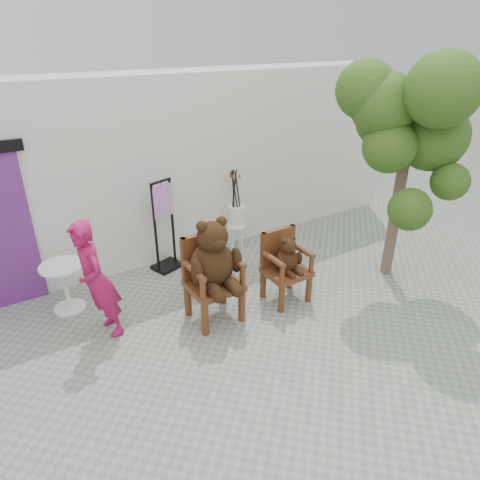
{
  "coord_description": "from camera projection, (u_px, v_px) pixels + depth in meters",
  "views": [
    {
      "loc": [
        -2.86,
        -3.57,
        3.54
      ],
      "look_at": [
        -0.02,
        0.94,
        0.95
      ],
      "focal_mm": 32.0,
      "sensor_mm": 36.0,
      "label": 1
    }
  ],
  "objects": [
    {
      "name": "back_wall",
      "position": [
        174.0,
        164.0,
        7.33
      ],
      "size": [
        9.0,
        1.0,
        3.0
      ],
      "primitive_type": "cube",
      "color": "silver",
      "rests_on": "ground"
    },
    {
      "name": "cafe_table",
      "position": [
        65.0,
        282.0,
        5.9
      ],
      "size": [
        0.6,
        0.6,
        0.7
      ],
      "rotation": [
        0.0,
        0.0,
        0.19
      ],
      "color": "white",
      "rests_on": "ground"
    },
    {
      "name": "person",
      "position": [
        96.0,
        280.0,
        5.24
      ],
      "size": [
        0.43,
        0.62,
        1.6
      ],
      "primitive_type": "imported",
      "rotation": [
        0.0,
        0.0,
        -1.48
      ],
      "color": "#A5144A",
      "rests_on": "ground"
    },
    {
      "name": "chair_small",
      "position": [
        285.0,
        261.0,
        6.07
      ],
      "size": [
        0.59,
        0.55,
        1.04
      ],
      "color": "#4B2410",
      "rests_on": "ground"
    },
    {
      "name": "tree",
      "position": [
        404.0,
        119.0,
        5.77
      ],
      "size": [
        1.73,
        1.75,
        3.38
      ],
      "rotation": [
        0.0,
        0.0,
        -0.04
      ],
      "color": "#4D3A2E",
      "rests_on": "ground"
    },
    {
      "name": "ground_plane",
      "position": [
        279.0,
        331.0,
        5.63
      ],
      "size": [
        60.0,
        60.0,
        0.0
      ],
      "primitive_type": "plane",
      "color": "gray",
      "rests_on": "ground"
    },
    {
      "name": "display_stand",
      "position": [
        165.0,
        236.0,
        6.89
      ],
      "size": [
        0.54,
        0.47,
        1.51
      ],
      "rotation": [
        0.0,
        0.0,
        0.31
      ],
      "color": "black",
      "rests_on": "ground"
    },
    {
      "name": "stool_bucket",
      "position": [
        236.0,
        215.0,
        7.52
      ],
      "size": [
        0.32,
        0.32,
        1.45
      ],
      "rotation": [
        0.0,
        0.0,
        -0.29
      ],
      "color": "white",
      "rests_on": "ground"
    },
    {
      "name": "chair_big",
      "position": [
        213.0,
        264.0,
        5.55
      ],
      "size": [
        0.71,
        0.77,
        1.47
      ],
      "color": "#4B2410",
      "rests_on": "ground"
    }
  ]
}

